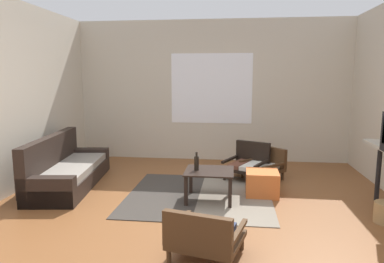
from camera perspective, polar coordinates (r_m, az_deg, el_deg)
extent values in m
plane|color=brown|center=(4.17, 0.17, -14.01)|extent=(7.80, 7.80, 0.00)
cube|color=beige|center=(6.90, 3.19, 6.57)|extent=(5.60, 0.12, 2.70)
cube|color=white|center=(6.83, 3.16, 6.96)|extent=(1.56, 0.01, 1.34)
cube|color=#38332D|center=(5.00, -4.48, -10.04)|extent=(0.98, 1.92, 0.01)
cube|color=gray|center=(4.91, 6.96, -10.44)|extent=(0.98, 1.92, 0.01)
cube|color=black|center=(5.63, -18.94, -7.17)|extent=(0.93, 2.02, 0.23)
cube|color=gray|center=(5.57, -18.74, -5.53)|extent=(0.81, 1.83, 0.10)
cube|color=black|center=(5.65, -21.87, -3.91)|extent=(0.38, 1.95, 0.64)
cube|color=black|center=(6.42, -16.46, -4.36)|extent=(0.71, 0.26, 0.39)
cube|color=black|center=(4.81, -22.39, -9.08)|extent=(0.71, 0.26, 0.39)
cube|color=black|center=(4.64, 2.84, -6.41)|extent=(0.63, 0.58, 0.02)
cube|color=black|center=(4.97, -0.18, -7.84)|extent=(0.04, 0.04, 0.39)
cube|color=black|center=(4.93, 6.27, -8.02)|extent=(0.04, 0.04, 0.39)
cube|color=black|center=(4.49, -0.98, -9.65)|extent=(0.04, 0.04, 0.39)
cube|color=black|center=(4.45, 6.18, -9.87)|extent=(0.04, 0.04, 0.39)
cylinder|color=black|center=(5.41, 10.06, -7.85)|extent=(0.04, 0.04, 0.16)
cylinder|color=black|center=(5.62, 5.28, -7.13)|extent=(0.04, 0.04, 0.16)
cylinder|color=black|center=(5.87, 12.01, -6.59)|extent=(0.04, 0.04, 0.16)
cylinder|color=black|center=(6.06, 7.53, -5.99)|extent=(0.04, 0.04, 0.16)
cube|color=black|center=(5.71, 8.75, -5.87)|extent=(0.78, 0.79, 0.05)
cube|color=silver|center=(5.64, 9.63, -5.50)|extent=(0.41, 0.56, 0.06)
cube|color=brown|center=(5.72, 7.74, -5.25)|extent=(0.41, 0.56, 0.06)
cube|color=black|center=(5.90, 9.85, -3.36)|extent=(0.56, 0.32, 0.36)
cube|color=black|center=(5.58, 11.34, -5.07)|extent=(0.30, 0.55, 0.04)
cube|color=black|center=(5.79, 6.31, -4.43)|extent=(0.30, 0.55, 0.04)
cylinder|color=#472D19|center=(3.67, -0.37, -16.19)|extent=(0.04, 0.04, 0.14)
cylinder|color=#472D19|center=(3.52, 8.05, -17.37)|extent=(0.04, 0.04, 0.14)
cylinder|color=#472D19|center=(3.26, -3.77, -19.57)|extent=(0.04, 0.04, 0.14)
cube|color=#472D19|center=(3.33, 2.42, -17.10)|extent=(0.73, 0.71, 0.05)
cube|color=beige|center=(3.36, 0.75, -15.84)|extent=(0.32, 0.55, 0.06)
cube|color=#2D3856|center=(3.30, 4.37, -16.36)|extent=(0.32, 0.55, 0.06)
cube|color=#472D19|center=(3.04, 0.81, -16.01)|extent=(0.61, 0.22, 0.31)
cube|color=#472D19|center=(3.38, -2.30, -14.58)|extent=(0.18, 0.57, 0.04)
cube|color=#472D19|center=(3.21, 7.44, -15.94)|extent=(0.18, 0.57, 0.04)
cylinder|color=#472D19|center=(5.48, 11.53, -7.83)|extent=(0.04, 0.04, 0.13)
cylinder|color=#472D19|center=(5.77, 8.14, -6.88)|extent=(0.04, 0.04, 0.13)
cylinder|color=#472D19|center=(5.82, 14.48, -6.96)|extent=(0.04, 0.04, 0.13)
cylinder|color=#472D19|center=(6.09, 11.13, -6.12)|extent=(0.04, 0.04, 0.13)
cube|color=#472D19|center=(5.76, 11.35, -6.06)|extent=(0.75, 0.75, 0.05)
cube|color=silver|center=(5.67, 11.94, -5.74)|extent=(0.46, 0.45, 0.06)
cube|color=brown|center=(5.79, 10.54, -5.39)|extent=(0.46, 0.45, 0.06)
cube|color=#472D19|center=(5.89, 12.92, -3.98)|extent=(0.42, 0.43, 0.31)
cube|color=#472D19|center=(5.58, 13.28, -5.39)|extent=(0.41, 0.40, 0.04)
cube|color=#472D19|center=(5.89, 9.59, -4.53)|extent=(0.41, 0.40, 0.04)
cube|color=#D1662D|center=(5.00, 11.28, -8.21)|extent=(0.45, 0.45, 0.34)
cylinder|color=black|center=(5.23, 27.97, -5.83)|extent=(0.06, 0.06, 0.78)
cylinder|color=black|center=(4.63, 0.74, -5.20)|extent=(0.06, 0.06, 0.18)
cylinder|color=black|center=(4.60, 0.74, -3.74)|extent=(0.03, 0.03, 0.06)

